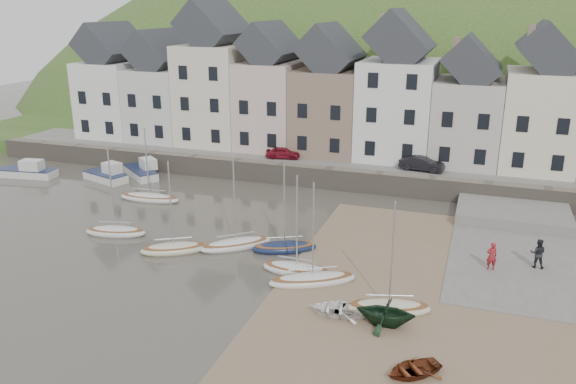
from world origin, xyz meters
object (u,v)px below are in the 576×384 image
at_px(sailboat_0, 150,198).
at_px(person_dark, 538,253).
at_px(rowboat_red, 413,369).
at_px(person_red, 492,256).
at_px(car_right, 422,164).
at_px(rowboat_green, 386,311).
at_px(car_left, 283,153).
at_px(rowboat_white, 337,309).

bearing_deg(sailboat_0, person_dark, -6.85).
distance_m(rowboat_red, person_red, 12.29).
bearing_deg(person_dark, rowboat_red, 69.25).
height_order(rowboat_red, person_red, person_red).
bearing_deg(car_right, rowboat_red, -167.71).
xyz_separation_m(rowboat_green, person_dark, (7.52, 9.48, 0.21)).
bearing_deg(car_left, rowboat_green, -159.49).
height_order(sailboat_0, rowboat_white, sailboat_0).
relative_size(rowboat_white, person_red, 1.72).
relative_size(rowboat_green, rowboat_red, 1.13).
bearing_deg(rowboat_red, sailboat_0, -166.45).
xyz_separation_m(sailboat_0, rowboat_white, (19.07, -12.72, 0.11)).
distance_m(person_red, car_right, 16.52).
bearing_deg(car_left, person_dark, -133.33).
bearing_deg(sailboat_0, rowboat_white, -33.71).
bearing_deg(rowboat_green, rowboat_white, -98.23).
height_order(sailboat_0, person_red, sailboat_0).
distance_m(sailboat_0, car_right, 23.22).
distance_m(person_dark, car_right, 16.58).
distance_m(person_red, person_dark, 2.89).
relative_size(person_red, car_right, 0.45).
bearing_deg(rowboat_white, person_red, 127.87).
bearing_deg(car_left, sailboat_0, 134.02).
distance_m(rowboat_white, car_right, 23.49).
distance_m(rowboat_white, car_left, 26.01).
height_order(sailboat_0, person_dark, sailboat_0).
relative_size(sailboat_0, person_dark, 3.45).
relative_size(sailboat_0, car_left, 1.99).
relative_size(rowboat_white, car_right, 0.78).
bearing_deg(sailboat_0, car_right, 27.42).
bearing_deg(car_left, car_right, -99.73).
height_order(person_red, car_left, car_left).
bearing_deg(rowboat_white, sailboat_0, -133.09).
xyz_separation_m(rowboat_green, rowboat_red, (1.83, -3.61, -0.50)).
bearing_deg(car_left, person_red, -139.17).
xyz_separation_m(rowboat_white, rowboat_green, (2.52, -0.26, 0.45)).
distance_m(rowboat_red, car_left, 31.45).
relative_size(sailboat_0, rowboat_white, 2.12).
relative_size(sailboat_0, car_right, 1.66).
distance_m(rowboat_white, person_red, 10.93).
bearing_deg(car_right, rowboat_white, -177.33).
xyz_separation_m(rowboat_green, person_red, (4.89, 8.27, 0.16)).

